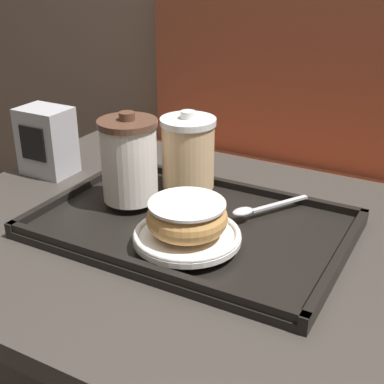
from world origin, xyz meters
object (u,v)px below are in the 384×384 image
at_px(spoon, 254,209).
at_px(napkin_dispenser, 47,141).
at_px(coffee_cup_front, 129,160).
at_px(coffee_cup_rear, 188,152).
at_px(donut_chocolate_glazed, 189,217).

relative_size(spoon, napkin_dispenser, 1.01).
bearing_deg(coffee_cup_front, spoon, 14.14).
relative_size(coffee_cup_front, napkin_dispenser, 1.13).
xyz_separation_m(coffee_cup_rear, spoon, (0.14, -0.04, -0.06)).
distance_m(donut_chocolate_glazed, napkin_dispenser, 0.40).
bearing_deg(donut_chocolate_glazed, spoon, 69.87).
distance_m(coffee_cup_front, coffee_cup_rear, 0.10).
distance_m(donut_chocolate_glazed, spoon, 0.13).
bearing_deg(coffee_cup_front, napkin_dispenser, 165.29).
xyz_separation_m(coffee_cup_front, spoon, (0.19, 0.05, -0.06)).
bearing_deg(napkin_dispenser, spoon, -1.59).
bearing_deg(spoon, coffee_cup_rear, -73.62).
relative_size(coffee_cup_rear, donut_chocolate_glazed, 1.17).
relative_size(donut_chocolate_glazed, napkin_dispenser, 0.89).
distance_m(coffee_cup_front, spoon, 0.21).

